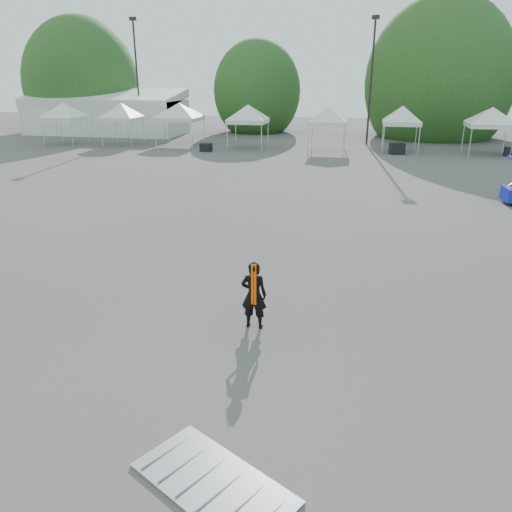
# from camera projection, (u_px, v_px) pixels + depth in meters

# --- Properties ---
(ground) EXTENTS (120.00, 120.00, 0.00)m
(ground) POSITION_uv_depth(u_px,v_px,m) (242.00, 302.00, 12.75)
(ground) COLOR #474442
(ground) RESTS_ON ground
(marquee) EXTENTS (15.00, 6.25, 4.23)m
(marquee) POSITION_uv_depth(u_px,v_px,m) (106.00, 113.00, 48.55)
(marquee) COLOR silver
(marquee) RESTS_ON ground
(light_pole_west) EXTENTS (0.60, 0.25, 10.30)m
(light_pole_west) POSITION_uv_depth(u_px,v_px,m) (137.00, 71.00, 45.55)
(light_pole_west) COLOR black
(light_pole_west) RESTS_ON ground
(light_pole_east) EXTENTS (0.60, 0.25, 9.80)m
(light_pole_east) POSITION_uv_depth(u_px,v_px,m) (372.00, 74.00, 39.71)
(light_pole_east) COLOR black
(light_pole_east) RESTS_ON ground
(tree_far_w) EXTENTS (4.80, 4.80, 7.30)m
(tree_far_w) POSITION_uv_depth(u_px,v_px,m) (82.00, 85.00, 51.21)
(tree_far_w) COLOR #382314
(tree_far_w) RESTS_ON ground
(tree_mid_w) EXTENTS (4.16, 4.16, 6.33)m
(tree_mid_w) POSITION_uv_depth(u_px,v_px,m) (257.00, 91.00, 49.75)
(tree_mid_w) COLOR #382314
(tree_mid_w) RESTS_ON ground
(tree_mid_e) EXTENTS (5.12, 5.12, 7.79)m
(tree_mid_e) POSITION_uv_depth(u_px,v_px,m) (438.00, 82.00, 45.20)
(tree_mid_e) COLOR #382314
(tree_mid_e) RESTS_ON ground
(tent_a) EXTENTS (3.93, 3.93, 3.88)m
(tent_a) POSITION_uv_depth(u_px,v_px,m) (63.00, 106.00, 40.89)
(tent_a) COLOR silver
(tent_a) RESTS_ON ground
(tent_b) EXTENTS (3.85, 3.85, 3.88)m
(tent_b) POSITION_uv_depth(u_px,v_px,m) (121.00, 106.00, 40.54)
(tent_b) COLOR silver
(tent_b) RESTS_ON ground
(tent_c) EXTENTS (4.70, 4.70, 3.88)m
(tent_c) POSITION_uv_depth(u_px,v_px,m) (179.00, 106.00, 40.61)
(tent_c) COLOR silver
(tent_c) RESTS_ON ground
(tent_d) EXTENTS (4.07, 4.07, 3.88)m
(tent_d) POSITION_uv_depth(u_px,v_px,m) (248.00, 108.00, 38.44)
(tent_d) COLOR silver
(tent_d) RESTS_ON ground
(tent_e) EXTENTS (3.89, 3.89, 3.88)m
(tent_e) POSITION_uv_depth(u_px,v_px,m) (329.00, 110.00, 36.61)
(tent_e) COLOR silver
(tent_e) RESTS_ON ground
(tent_f) EXTENTS (3.83, 3.83, 3.88)m
(tent_f) POSITION_uv_depth(u_px,v_px,m) (403.00, 110.00, 36.90)
(tent_f) COLOR silver
(tent_f) RESTS_ON ground
(tent_g) EXTENTS (4.44, 4.44, 3.88)m
(tent_g) POSITION_uv_depth(u_px,v_px,m) (493.00, 111.00, 35.42)
(tent_g) COLOR silver
(tent_g) RESTS_ON ground
(man) EXTENTS (0.59, 0.40, 1.60)m
(man) POSITION_uv_depth(u_px,v_px,m) (254.00, 295.00, 11.23)
(man) COLOR black
(man) RESTS_ON ground
(barrier_mid) EXTENTS (2.63, 2.19, 0.07)m
(barrier_mid) POSITION_uv_depth(u_px,v_px,m) (214.00, 483.00, 7.05)
(barrier_mid) COLOR #AAADB2
(barrier_mid) RESTS_ON ground
(crate_west) EXTENTS (0.88, 0.73, 0.62)m
(crate_west) POSITION_uv_depth(u_px,v_px,m) (206.00, 147.00, 37.70)
(crate_west) COLOR black
(crate_west) RESTS_ON ground
(crate_mid) EXTENTS (1.17, 1.00, 0.79)m
(crate_mid) POSITION_uv_depth(u_px,v_px,m) (397.00, 149.00, 36.43)
(crate_mid) COLOR black
(crate_mid) RESTS_ON ground
(crate_east) EXTENTS (0.85, 0.69, 0.63)m
(crate_east) POSITION_uv_depth(u_px,v_px,m) (511.00, 152.00, 35.59)
(crate_east) COLOR black
(crate_east) RESTS_ON ground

